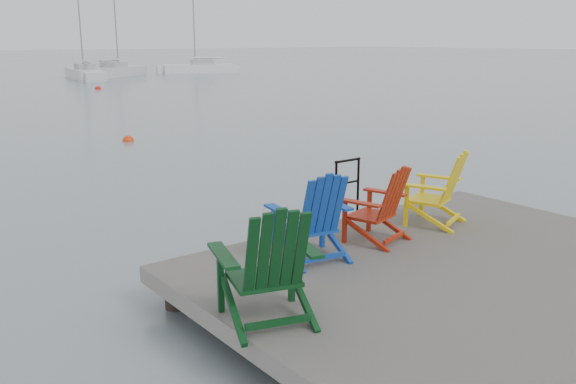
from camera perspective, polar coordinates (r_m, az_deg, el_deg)
ground at (r=7.55m, az=16.92°, el=-10.61°), size 400.00×400.00×0.00m
dock at (r=7.42m, az=17.11°, el=-8.17°), size 6.00×5.00×1.40m
handrail at (r=8.92m, az=5.56°, el=0.82°), size 0.48×0.04×0.90m
chair_green at (r=5.62m, az=-1.81°, el=-6.68°), size 1.10×1.04×1.16m
chair_blue at (r=7.21m, az=2.41°, el=-2.25°), size 0.96×0.91×1.09m
chair_red at (r=7.98m, az=8.59°, el=-1.11°), size 0.94×0.89×1.01m
chair_yellow at (r=8.89m, az=13.93°, el=0.38°), size 1.03×0.98×1.06m
sailboat_near at (r=52.40m, az=-18.47°, el=10.37°), size 3.10×7.62×10.35m
sailboat_mid at (r=55.77m, az=-15.76°, el=10.75°), size 7.29×6.70×10.94m
sailboat_far at (r=59.78m, az=-8.30°, el=11.30°), size 6.92×3.71×9.49m
buoy_a at (r=19.73m, az=-14.72°, el=4.63°), size 0.36×0.36×0.36m
buoy_c at (r=41.40m, az=-17.36°, el=9.17°), size 0.40×0.40×0.40m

